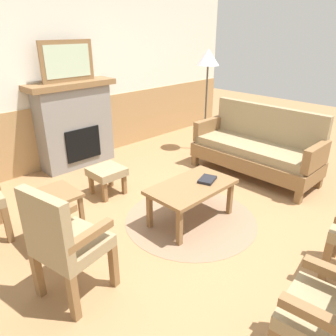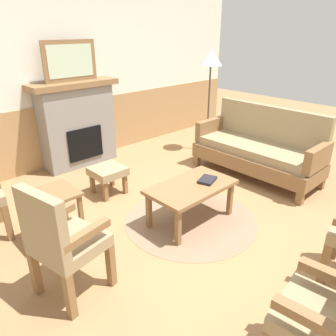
# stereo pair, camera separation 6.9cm
# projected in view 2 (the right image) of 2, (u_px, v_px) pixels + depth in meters

# --- Properties ---
(ground_plane) EXTENTS (14.00, 14.00, 0.00)m
(ground_plane) POSITION_uv_depth(u_px,v_px,m) (190.00, 222.00, 3.62)
(ground_plane) COLOR #997047
(wall_back) EXTENTS (7.20, 0.14, 2.70)m
(wall_back) POSITION_uv_depth(u_px,v_px,m) (64.00, 77.00, 4.82)
(wall_back) COLOR silver
(wall_back) RESTS_ON ground_plane
(fireplace) EXTENTS (1.30, 0.44, 1.28)m
(fireplace) POSITION_uv_depth(u_px,v_px,m) (77.00, 124.00, 4.91)
(fireplace) COLOR gray
(fireplace) RESTS_ON ground_plane
(framed_picture) EXTENTS (0.80, 0.04, 0.56)m
(framed_picture) POSITION_uv_depth(u_px,v_px,m) (70.00, 61.00, 4.55)
(framed_picture) COLOR brown
(framed_picture) RESTS_ON fireplace
(couch) EXTENTS (0.70, 1.80, 0.98)m
(couch) POSITION_uv_depth(u_px,v_px,m) (258.00, 150.00, 4.61)
(couch) COLOR brown
(couch) RESTS_ON ground_plane
(coffee_table) EXTENTS (0.96, 0.56, 0.44)m
(coffee_table) POSITION_uv_depth(u_px,v_px,m) (191.00, 190.00, 3.51)
(coffee_table) COLOR brown
(coffee_table) RESTS_ON ground_plane
(round_rug) EXTENTS (1.48, 1.48, 0.01)m
(round_rug) POSITION_uv_depth(u_px,v_px,m) (190.00, 220.00, 3.66)
(round_rug) COLOR #896B51
(round_rug) RESTS_ON ground_plane
(book_on_table) EXTENTS (0.26, 0.22, 0.03)m
(book_on_table) POSITION_uv_depth(u_px,v_px,m) (207.00, 180.00, 3.57)
(book_on_table) COLOR black
(book_on_table) RESTS_ON coffee_table
(footstool) EXTENTS (0.40, 0.40, 0.36)m
(footstool) POSITION_uv_depth(u_px,v_px,m) (108.00, 173.00, 4.14)
(footstool) COLOR brown
(footstool) RESTS_ON ground_plane
(armchair_by_window_left) EXTENTS (0.56, 0.56, 0.98)m
(armchair_by_window_left) POSITION_uv_depth(u_px,v_px,m) (61.00, 239.00, 2.44)
(armchair_by_window_left) COLOR brown
(armchair_by_window_left) RESTS_ON ground_plane
(side_table) EXTENTS (0.44, 0.44, 0.55)m
(side_table) POSITION_uv_depth(u_px,v_px,m) (54.00, 203.00, 3.14)
(side_table) COLOR brown
(side_table) RESTS_ON ground_plane
(floor_lamp_by_couch) EXTENTS (0.36, 0.36, 1.68)m
(floor_lamp_by_couch) POSITION_uv_depth(u_px,v_px,m) (211.00, 64.00, 5.19)
(floor_lamp_by_couch) COLOR #332D28
(floor_lamp_by_couch) RESTS_ON ground_plane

